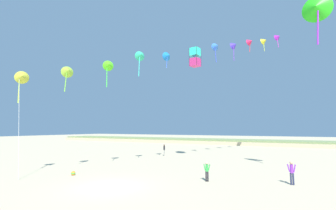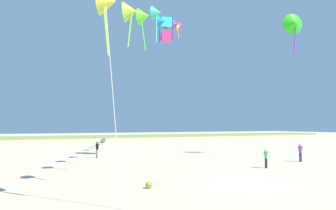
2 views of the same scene
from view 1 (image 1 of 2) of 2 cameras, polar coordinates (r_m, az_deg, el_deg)
name	(u,v)px [view 1 (image 1 of 2)]	position (r m, az deg, el deg)	size (l,w,h in m)	color
ground_plane	(110,187)	(17.33, -14.55, -19.44)	(240.00, 240.00, 0.00)	beige
dune_ridge	(238,142)	(62.23, 17.38, -8.94)	(120.00, 10.75, 1.21)	#BFAE8B
person_near_left	(292,171)	(19.36, 28.91, -14.52)	(0.59, 0.23, 1.68)	#282D4C
person_near_right	(164,149)	(34.22, -0.98, -11.17)	(0.28, 0.60, 1.73)	gray
person_mid_center	(207,170)	(18.43, 9.85, -15.95)	(0.53, 0.21, 1.51)	black
kite_banner_string	(194,51)	(30.04, 6.53, 13.54)	(20.64, 32.52, 20.54)	gold
large_kite_low_lead	(195,57)	(30.03, 6.90, 11.94)	(1.35, 1.35, 2.41)	#CF2E75
large_kite_mid_trail	(316,8)	(24.05, 33.52, 19.94)	(2.44, 1.43, 4.37)	#2AD91E
beach_ball	(73,173)	(22.18, -22.93, -15.67)	(0.36, 0.36, 0.36)	orange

